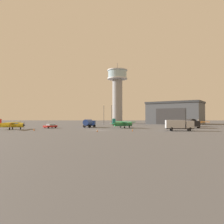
{
  "coord_description": "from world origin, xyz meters",
  "views": [
    {
      "loc": [
        4.17,
        -58.75,
        3.49
      ],
      "look_at": [
        3.41,
        27.86,
        5.68
      ],
      "focal_mm": 34.69,
      "sensor_mm": 36.0,
      "label": 1
    }
  ],
  "objects_px": {
    "truck_box_silver": "(179,125)",
    "airplane_yellow": "(11,125)",
    "airplane_orange": "(197,123)",
    "light_post_east": "(112,113)",
    "truck_fuel_tanker_blue": "(89,123)",
    "car_red": "(50,126)",
    "car_yellow": "(115,124)",
    "traffic_cone_near_left": "(132,130)",
    "traffic_cone_mid_apron": "(34,129)",
    "traffic_cone_near_right": "(97,130)",
    "control_tower": "(117,90)",
    "truck_fuel_tanker_black": "(192,123)",
    "light_post_west": "(104,113)",
    "airplane_green": "(123,124)"
  },
  "relations": [
    {
      "from": "truck_box_silver",
      "to": "airplane_yellow",
      "type": "bearing_deg",
      "value": 179.05
    },
    {
      "from": "airplane_orange",
      "to": "light_post_east",
      "type": "relative_size",
      "value": 0.89
    },
    {
      "from": "truck_fuel_tanker_blue",
      "to": "truck_box_silver",
      "type": "xyz_separation_m",
      "value": [
        25.65,
        -18.76,
        0.04
      ]
    },
    {
      "from": "truck_box_silver",
      "to": "car_red",
      "type": "distance_m",
      "value": 40.28
    },
    {
      "from": "car_yellow",
      "to": "traffic_cone_near_left",
      "type": "bearing_deg",
      "value": -169.8
    },
    {
      "from": "car_yellow",
      "to": "traffic_cone_mid_apron",
      "type": "distance_m",
      "value": 41.95
    },
    {
      "from": "car_yellow",
      "to": "traffic_cone_near_left",
      "type": "distance_m",
      "value": 38.27
    },
    {
      "from": "car_yellow",
      "to": "light_post_east",
      "type": "relative_size",
      "value": 0.45
    },
    {
      "from": "airplane_yellow",
      "to": "traffic_cone_near_right",
      "type": "relative_size",
      "value": 16.54
    },
    {
      "from": "truck_box_silver",
      "to": "traffic_cone_near_left",
      "type": "height_order",
      "value": "truck_box_silver"
    },
    {
      "from": "control_tower",
      "to": "truck_fuel_tanker_black",
      "type": "height_order",
      "value": "control_tower"
    },
    {
      "from": "control_tower",
      "to": "light_post_west",
      "type": "bearing_deg",
      "value": -104.83
    },
    {
      "from": "car_red",
      "to": "traffic_cone_near_right",
      "type": "relative_size",
      "value": 7.56
    },
    {
      "from": "truck_fuel_tanker_blue",
      "to": "traffic_cone_near_left",
      "type": "xyz_separation_m",
      "value": [
        13.37,
        -20.47,
        -1.29
      ]
    },
    {
      "from": "airplane_green",
      "to": "truck_fuel_tanker_black",
      "type": "relative_size",
      "value": 1.69
    },
    {
      "from": "truck_fuel_tanker_blue",
      "to": "car_yellow",
      "type": "xyz_separation_m",
      "value": [
        9.34,
        17.58,
        -0.84
      ]
    },
    {
      "from": "airplane_orange",
      "to": "light_post_west",
      "type": "height_order",
      "value": "light_post_west"
    },
    {
      "from": "truck_box_silver",
      "to": "traffic_cone_mid_apron",
      "type": "xyz_separation_m",
      "value": [
        -38.16,
        0.54,
        -1.25
      ]
    },
    {
      "from": "airplane_orange",
      "to": "traffic_cone_near_left",
      "type": "height_order",
      "value": "airplane_orange"
    },
    {
      "from": "airplane_green",
      "to": "light_post_west",
      "type": "bearing_deg",
      "value": 72.74
    },
    {
      "from": "airplane_green",
      "to": "airplane_orange",
      "type": "distance_m",
      "value": 31.17
    },
    {
      "from": "truck_box_silver",
      "to": "light_post_east",
      "type": "bearing_deg",
      "value": 118.21
    },
    {
      "from": "airplane_yellow",
      "to": "light_post_east",
      "type": "bearing_deg",
      "value": 48.2
    },
    {
      "from": "control_tower",
      "to": "traffic_cone_near_right",
      "type": "distance_m",
      "value": 75.68
    },
    {
      "from": "airplane_yellow",
      "to": "airplane_orange",
      "type": "bearing_deg",
      "value": 13.72
    },
    {
      "from": "traffic_cone_near_right",
      "to": "traffic_cone_mid_apron",
      "type": "distance_m",
      "value": 17.63
    },
    {
      "from": "control_tower",
      "to": "traffic_cone_near_right",
      "type": "relative_size",
      "value": 56.39
    },
    {
      "from": "truck_fuel_tanker_blue",
      "to": "light_post_east",
      "type": "distance_m",
      "value": 26.66
    },
    {
      "from": "car_red",
      "to": "traffic_cone_mid_apron",
      "type": "bearing_deg",
      "value": 32.18
    },
    {
      "from": "car_yellow",
      "to": "control_tower",
      "type": "bearing_deg",
      "value": 1.76
    },
    {
      "from": "airplane_orange",
      "to": "traffic_cone_near_left",
      "type": "distance_m",
      "value": 39.15
    },
    {
      "from": "truck_fuel_tanker_blue",
      "to": "car_yellow",
      "type": "height_order",
      "value": "truck_fuel_tanker_blue"
    },
    {
      "from": "car_red",
      "to": "light_post_east",
      "type": "bearing_deg",
      "value": -179.44
    },
    {
      "from": "airplane_orange",
      "to": "traffic_cone_near_left",
      "type": "relative_size",
      "value": 14.81
    },
    {
      "from": "traffic_cone_near_right",
      "to": "truck_fuel_tanker_blue",
      "type": "bearing_deg",
      "value": 101.57
    },
    {
      "from": "airplane_green",
      "to": "light_post_east",
      "type": "bearing_deg",
      "value": 65.83
    },
    {
      "from": "airplane_green",
      "to": "light_post_east",
      "type": "xyz_separation_m",
      "value": [
        -3.99,
        29.31,
        4.28
      ]
    },
    {
      "from": "truck_fuel_tanker_black",
      "to": "car_red",
      "type": "height_order",
      "value": "truck_fuel_tanker_black"
    },
    {
      "from": "car_red",
      "to": "traffic_cone_near_left",
      "type": "bearing_deg",
      "value": 92.24
    },
    {
      "from": "control_tower",
      "to": "car_red",
      "type": "relative_size",
      "value": 7.46
    },
    {
      "from": "airplane_green",
      "to": "truck_fuel_tanker_blue",
      "type": "xyz_separation_m",
      "value": [
        -11.61,
        4.1,
        0.11
      ]
    },
    {
      "from": "airplane_yellow",
      "to": "car_red",
      "type": "height_order",
      "value": "airplane_yellow"
    },
    {
      "from": "truck_box_silver",
      "to": "traffic_cone_near_right",
      "type": "bearing_deg",
      "value": -164.12
    },
    {
      "from": "airplane_green",
      "to": "car_red",
      "type": "xyz_separation_m",
      "value": [
        -23.71,
        -0.66,
        -0.73
      ]
    },
    {
      "from": "truck_fuel_tanker_blue",
      "to": "traffic_cone_near_left",
      "type": "distance_m",
      "value": 24.48
    },
    {
      "from": "truck_fuel_tanker_blue",
      "to": "truck_fuel_tanker_black",
      "type": "xyz_separation_m",
      "value": [
        34.59,
        -3.43,
        0.07
      ]
    },
    {
      "from": "car_red",
      "to": "traffic_cone_near_left",
      "type": "height_order",
      "value": "car_red"
    },
    {
      "from": "truck_fuel_tanker_black",
      "to": "truck_box_silver",
      "type": "bearing_deg",
      "value": -37.07
    },
    {
      "from": "traffic_cone_mid_apron",
      "to": "traffic_cone_near_left",
      "type": "bearing_deg",
      "value": -4.96
    },
    {
      "from": "car_yellow",
      "to": "truck_fuel_tanker_black",
      "type": "bearing_deg",
      "value": -125.6
    }
  ]
}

